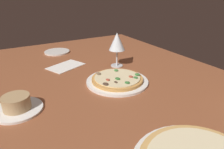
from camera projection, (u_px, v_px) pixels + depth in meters
dining_table at (107, 83)px, 93.95cm from camera, size 150.00×110.00×4.00cm
pizza_main at (117, 80)px, 89.53cm from camera, size 26.36×26.36×3.33cm
ramekin_on_saucer at (17, 105)px, 69.18cm from camera, size 16.31×16.31×5.38cm
wine_glass_far at (117, 42)px, 103.60cm from camera, size 8.08×8.08×17.32cm
side_plate at (57, 52)px, 129.76cm from camera, size 15.17×15.17×0.90cm
paper_menu at (66, 66)px, 107.60cm from camera, size 17.27×20.52×0.30cm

